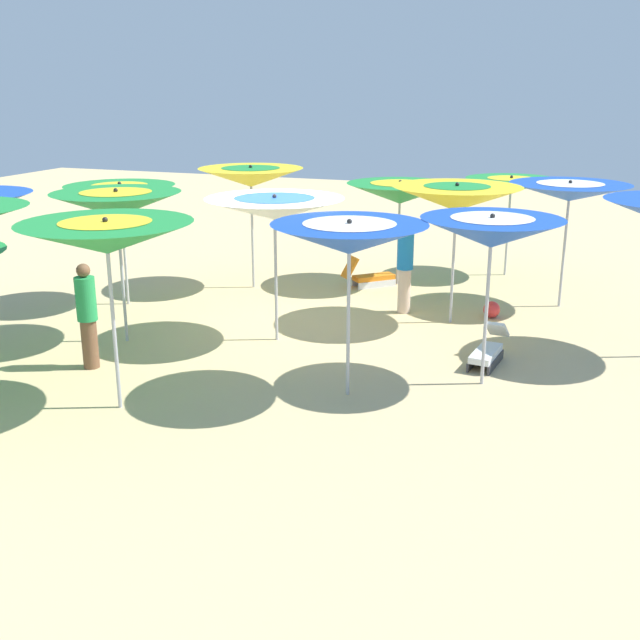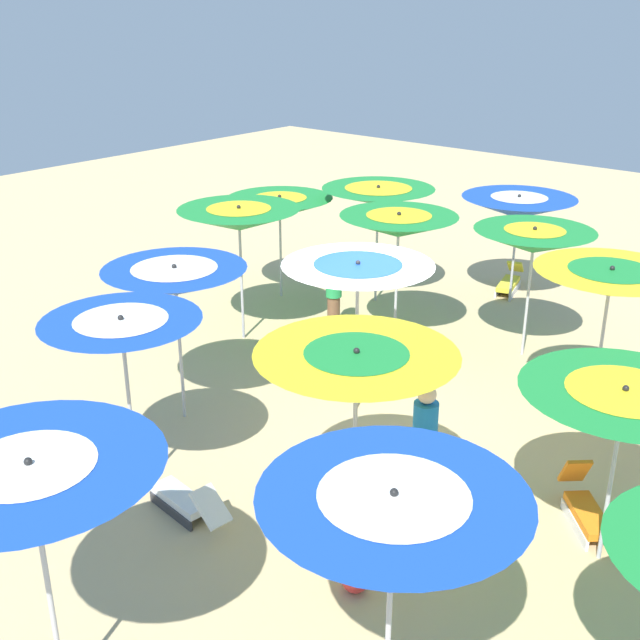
# 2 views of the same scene
# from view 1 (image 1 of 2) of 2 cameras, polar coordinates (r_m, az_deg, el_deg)

# --- Properties ---
(ground) EXTENTS (41.35, 41.35, 0.04)m
(ground) POSITION_cam_1_polar(r_m,az_deg,el_deg) (13.44, -2.58, -0.98)
(ground) COLOR #D1B57F
(beach_umbrella_0) EXTENTS (1.98, 1.98, 2.21)m
(beach_umbrella_0) POSITION_cam_1_polar(r_m,az_deg,el_deg) (17.56, 13.86, 9.60)
(beach_umbrella_0) COLOR #B2B2B7
(beach_umbrella_0) RESTS_ON ground
(beach_umbrella_1) EXTENTS (2.22, 2.22, 2.21)m
(beach_umbrella_1) POSITION_cam_1_polar(r_m,az_deg,el_deg) (16.32, 5.89, 9.27)
(beach_umbrella_1) COLOR #B2B2B7
(beach_umbrella_1) RESTS_ON ground
(beach_umbrella_2) EXTENTS (2.12, 2.12, 2.55)m
(beach_umbrella_2) POSITION_cam_1_polar(r_m,az_deg,el_deg) (15.99, -5.10, 10.42)
(beach_umbrella_2) COLOR #B2B2B7
(beach_umbrella_2) RESTS_ON ground
(beach_umbrella_3) EXTENTS (2.06, 2.06, 2.37)m
(beach_umbrella_3) POSITION_cam_1_polar(r_m,az_deg,el_deg) (15.16, -14.46, 8.85)
(beach_umbrella_3) COLOR #B2B2B7
(beach_umbrella_3) RESTS_ON ground
(beach_umbrella_5) EXTENTS (2.21, 2.21, 2.42)m
(beach_umbrella_5) POSITION_cam_1_polar(r_m,az_deg,el_deg) (15.24, 17.86, 8.94)
(beach_umbrella_5) COLOR #B2B2B7
(beach_umbrella_5) RESTS_ON ground
(beach_umbrella_6) EXTENTS (2.24, 2.24, 2.50)m
(beach_umbrella_6) POSITION_cam_1_polar(r_m,az_deg,el_deg) (13.68, 10.00, 8.82)
(beach_umbrella_6) COLOR #B2B2B7
(beach_umbrella_6) RESTS_ON ground
(beach_umbrella_7) EXTENTS (2.24, 2.24, 2.44)m
(beach_umbrella_7) POSITION_cam_1_polar(r_m,az_deg,el_deg) (12.55, -3.35, 8.19)
(beach_umbrella_7) COLOR #B2B2B7
(beach_umbrella_7) RESTS_ON ground
(beach_umbrella_8) EXTENTS (2.06, 2.06, 2.54)m
(beach_umbrella_8) POSITION_cam_1_polar(r_m,az_deg,el_deg) (12.86, -14.71, 8.26)
(beach_umbrella_8) COLOR #B2B2B7
(beach_umbrella_8) RESTS_ON ground
(beach_umbrella_11) EXTENTS (1.95, 1.95, 2.46)m
(beach_umbrella_11) POSITION_cam_1_polar(r_m,az_deg,el_deg) (10.82, 12.49, 6.32)
(beach_umbrella_11) COLOR #B2B2B7
(beach_umbrella_11) RESTS_ON ground
(beach_umbrella_12) EXTENTS (2.08, 2.08, 2.45)m
(beach_umbrella_12) POSITION_cam_1_polar(r_m,az_deg,el_deg) (10.19, 2.16, 6.03)
(beach_umbrella_12) COLOR #B2B2B7
(beach_umbrella_12) RESTS_ON ground
(beach_umbrella_13) EXTENTS (2.19, 2.19, 2.55)m
(beach_umbrella_13) POSITION_cam_1_polar(r_m,az_deg,el_deg) (10.08, -15.41, 5.88)
(beach_umbrella_13) COLOR #B2B2B7
(beach_umbrella_13) RESTS_ON ground
(lounger_0) EXTENTS (1.07, 1.03, 0.67)m
(lounger_0) POSITION_cam_1_polar(r_m,az_deg,el_deg) (16.41, 3.66, 3.19)
(lounger_0) COLOR silver
(lounger_0) RESTS_ON ground
(lounger_2) EXTENTS (0.47, 1.34, 0.56)m
(lounger_2) POSITION_cam_1_polar(r_m,az_deg,el_deg) (12.20, 12.22, -2.18)
(lounger_2) COLOR #333338
(lounger_2) RESTS_ON ground
(beachgoer_0) EXTENTS (0.30, 0.30, 1.61)m
(beachgoer_0) POSITION_cam_1_polar(r_m,az_deg,el_deg) (12.05, -16.73, 0.39)
(beachgoer_0) COLOR brown
(beachgoer_0) RESTS_ON ground
(beachgoer_1) EXTENTS (0.30, 0.30, 1.79)m
(beachgoer_1) POSITION_cam_1_polar(r_m,az_deg,el_deg) (14.42, 6.27, 4.17)
(beachgoer_1) COLOR beige
(beachgoer_1) RESTS_ON ground
(beach_ball) EXTENTS (0.31, 0.31, 0.31)m
(beach_ball) POSITION_cam_1_polar(r_m,az_deg,el_deg) (14.55, 12.49, 0.76)
(beach_ball) COLOR red
(beach_ball) RESTS_ON ground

